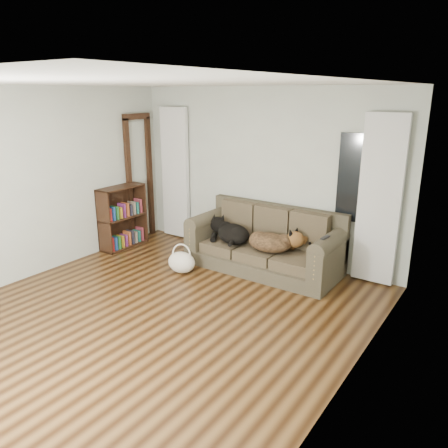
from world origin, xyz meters
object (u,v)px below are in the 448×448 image
Objects in this scene: dog_shepherd at (273,242)px; dog_black_lab at (231,233)px; tote_bag at (182,262)px; bookshelf at (123,218)px; sofa at (263,240)px.

dog_black_lab is at bearing -4.70° from dog_shepherd.
dog_shepherd is at bearing 31.82° from tote_bag.
dog_black_lab is 0.99× the size of dog_shepherd.
dog_black_lab is at bearing 60.86° from tote_bag.
bookshelf reaches higher than dog_black_lab.
sofa is 5.25× the size of tote_bag.
dog_black_lab is (-0.51, -0.07, 0.03)m from sofa.
sofa is 2.14× the size of bookshelf.
dog_shepherd is 1.34m from tote_bag.
dog_shepherd is at bearing 34.80° from dog_black_lab.
tote_bag is at bearing -17.71° from bookshelf.
sofa reaches higher than dog_shepherd.
tote_bag is 0.41× the size of bookshelf.
bookshelf is at bearing 5.01° from dog_shepherd.
dog_black_lab is 0.87m from tote_bag.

